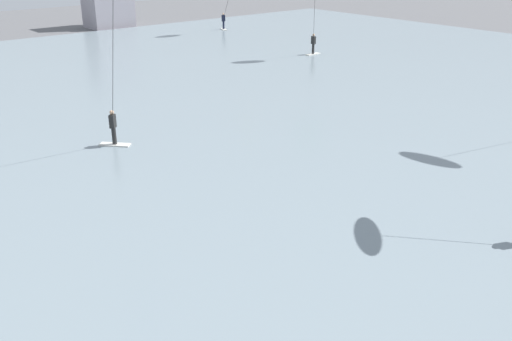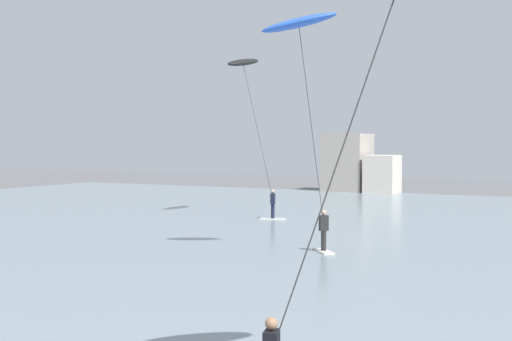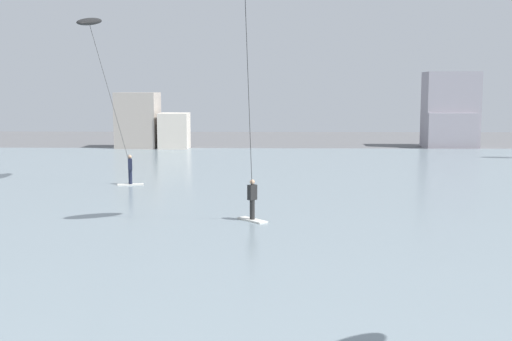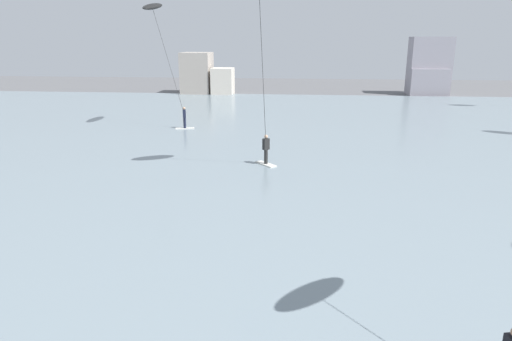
% 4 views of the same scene
% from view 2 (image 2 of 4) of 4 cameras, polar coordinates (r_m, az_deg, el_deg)
% --- Properties ---
extents(water_bay, '(84.00, 52.00, 0.10)m').
position_cam_2_polar(water_bay, '(33.82, 13.62, -5.20)').
color(water_bay, gray).
rests_on(water_bay, ground).
extents(kitesurfer_purple, '(3.54, 2.81, 7.34)m').
position_cam_2_polar(kitesurfer_purple, '(11.77, 9.86, 10.90)').
color(kitesurfer_purple, silver).
rests_on(kitesurfer_purple, water_bay).
extents(kitesurfer_black, '(3.45, 2.96, 9.22)m').
position_cam_2_polar(kitesurfer_black, '(41.44, -0.74, 7.19)').
color(kitesurfer_black, silver).
rests_on(kitesurfer_black, water_bay).
extents(kitesurfer_blue, '(2.96, 3.54, 9.16)m').
position_cam_2_polar(kitesurfer_blue, '(27.18, 3.63, 9.40)').
color(kitesurfer_blue, silver).
rests_on(kitesurfer_blue, water_bay).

